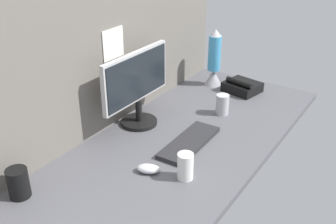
{
  "coord_description": "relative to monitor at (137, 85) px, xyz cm",
  "views": [
    {
      "loc": [
        -136.01,
        -84.76,
        94.95
      ],
      "look_at": [
        1.35,
        0.0,
        14.0
      ],
      "focal_mm": 42.7,
      "sensor_mm": 36.0,
      "label": 1
    }
  ],
  "objects": [
    {
      "name": "mug_black_travel",
      "position": [
        -70.08,
        1.81,
        -15.14
      ],
      "size": [
        7.95,
        7.95,
        11.69
      ],
      "color": "black",
      "rests_on": "ground_plane"
    },
    {
      "name": "ground_plane",
      "position": [
        -3.37,
        -25.12,
        -22.49
      ],
      "size": [
        180.0,
        80.0,
        3.0
      ],
      "primitive_type": "cube",
      "color": "#515156"
    },
    {
      "name": "mug_steel",
      "position": [
        32.71,
        -30.29,
        -15.65
      ],
      "size": [
        6.8,
        6.8,
        10.68
      ],
      "color": "#B2B2B7",
      "rests_on": "ground_plane"
    },
    {
      "name": "cubicle_wall_back",
      "position": [
        -3.37,
        12.37,
        15.29
      ],
      "size": [
        180.0,
        5.5,
        72.54
      ],
      "color": "slate",
      "rests_on": "ground_plane"
    },
    {
      "name": "monitor",
      "position": [
        0.0,
        0.0,
        0.0
      ],
      "size": [
        46.7,
        18.0,
        37.17
      ],
      "color": "black",
      "rests_on": "ground_plane"
    },
    {
      "name": "mug_ceramic_white",
      "position": [
        -26.61,
        -43.67,
        -15.41
      ],
      "size": [
        6.45,
        6.45,
        11.16
      ],
      "color": "white",
      "rests_on": "ground_plane"
    },
    {
      "name": "desk_phone",
      "position": [
        65.22,
        -27.01,
        -17.8
      ],
      "size": [
        20.4,
        21.97,
        8.8
      ],
      "color": "black",
      "rests_on": "ground_plane"
    },
    {
      "name": "lava_lamp",
      "position": [
        65.53,
        -7.8,
        -6.54
      ],
      "size": [
        10.53,
        10.53,
        34.45
      ],
      "color": "#A5A5AD",
      "rests_on": "ground_plane"
    },
    {
      "name": "keyboard",
      "position": [
        -2.93,
        -31.85,
        -19.99
      ],
      "size": [
        37.26,
        13.75,
        2.0
      ],
      "primitive_type": "cube",
      "rotation": [
        0.0,
        0.0,
        0.02
      ],
      "color": "#262628",
      "rests_on": "ground_plane"
    },
    {
      "name": "mouse",
      "position": [
        -31.49,
        -29.16,
        -19.29
      ],
      "size": [
        8.87,
        11.02,
        3.4
      ],
      "primitive_type": "ellipsoid",
      "rotation": [
        0.0,
        0.0,
        0.4
      ],
      "color": "silver",
      "rests_on": "ground_plane"
    }
  ]
}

